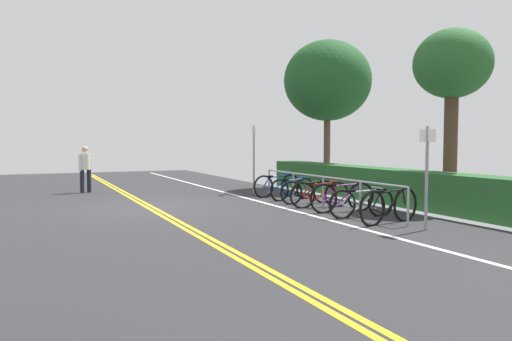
% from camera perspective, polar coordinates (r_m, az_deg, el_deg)
% --- Properties ---
extents(ground_plane, '(30.87, 11.12, 0.05)m').
position_cam_1_polar(ground_plane, '(13.45, -12.17, -4.20)').
color(ground_plane, '#2B2B2D').
extents(centre_line_yellow_inner, '(27.78, 0.10, 0.00)m').
position_cam_1_polar(centre_line_yellow_inner, '(13.43, -12.51, -4.10)').
color(centre_line_yellow_inner, gold).
rests_on(centre_line_yellow_inner, ground_plane).
extents(centre_line_yellow_outer, '(27.78, 0.10, 0.00)m').
position_cam_1_polar(centre_line_yellow_outer, '(13.46, -11.84, -4.07)').
color(centre_line_yellow_outer, gold).
rests_on(centre_line_yellow_outer, ground_plane).
extents(bike_lane_stripe_white, '(27.78, 0.12, 0.00)m').
position_cam_1_polar(bike_lane_stripe_white, '(14.43, 0.08, -3.50)').
color(bike_lane_stripe_white, white).
rests_on(bike_lane_stripe_white, ground_plane).
extents(bike_rack, '(6.48, 0.05, 0.82)m').
position_cam_1_polar(bike_rack, '(13.12, 7.70, -1.50)').
color(bike_rack, '#9EA0A5').
rests_on(bike_rack, ground_plane).
extents(bicycle_0, '(0.46, 1.73, 0.74)m').
position_cam_1_polar(bicycle_0, '(15.50, 2.43, -1.74)').
color(bicycle_0, black).
rests_on(bicycle_0, ground_plane).
extents(bicycle_1, '(0.48, 1.63, 0.70)m').
position_cam_1_polar(bicycle_1, '(14.68, 4.20, -2.12)').
color(bicycle_1, black).
rests_on(bicycle_1, ground_plane).
extents(bicycle_2, '(0.46, 1.66, 0.69)m').
position_cam_1_polar(bicycle_2, '(13.91, 5.96, -2.45)').
color(bicycle_2, black).
rests_on(bicycle_2, ground_plane).
extents(bicycle_3, '(0.48, 1.64, 0.73)m').
position_cam_1_polar(bicycle_3, '(13.13, 7.32, -2.74)').
color(bicycle_3, black).
rests_on(bicycle_3, ground_plane).
extents(bicycle_4, '(0.46, 1.79, 0.76)m').
position_cam_1_polar(bicycle_4, '(12.39, 9.88, -3.04)').
color(bicycle_4, black).
rests_on(bicycle_4, ground_plane).
extents(bicycle_5, '(0.46, 1.69, 0.71)m').
position_cam_1_polar(bicycle_5, '(11.59, 12.02, -3.66)').
color(bicycle_5, black).
rests_on(bicycle_5, ground_plane).
extents(bicycle_6, '(0.52, 1.81, 0.79)m').
position_cam_1_polar(bicycle_6, '(10.86, 15.03, -3.95)').
color(bicycle_6, black).
rests_on(bicycle_6, ground_plane).
extents(pedestrian, '(0.32, 0.45, 1.56)m').
position_cam_1_polar(pedestrian, '(17.59, -18.99, 0.46)').
color(pedestrian, '#1E1E2D').
rests_on(pedestrian, ground_plane).
extents(sign_post_near, '(0.36, 0.08, 2.25)m').
position_cam_1_polar(sign_post_near, '(16.58, -0.26, 2.09)').
color(sign_post_near, gray).
rests_on(sign_post_near, ground_plane).
extents(sign_post_far, '(0.36, 0.08, 2.02)m').
position_cam_1_polar(sign_post_far, '(10.17, 19.01, 0.34)').
color(sign_post_far, gray).
rests_on(sign_post_far, ground_plane).
extents(hedge_backdrop, '(15.43, 0.91, 0.95)m').
position_cam_1_polar(hedge_backdrop, '(13.33, 19.36, -2.21)').
color(hedge_backdrop, '#235626').
rests_on(hedge_backdrop, ground_plane).
extents(tree_near_left, '(3.21, 3.21, 5.42)m').
position_cam_1_polar(tree_near_left, '(18.72, 8.20, 10.13)').
color(tree_near_left, brown).
rests_on(tree_near_left, ground_plane).
extents(tree_mid, '(2.02, 2.02, 4.68)m').
position_cam_1_polar(tree_mid, '(14.29, 21.59, 10.91)').
color(tree_mid, '#473323').
rests_on(tree_mid, ground_plane).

